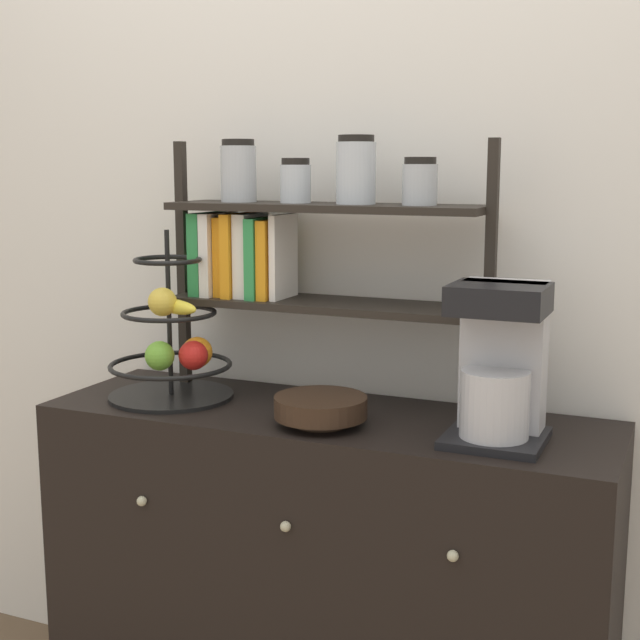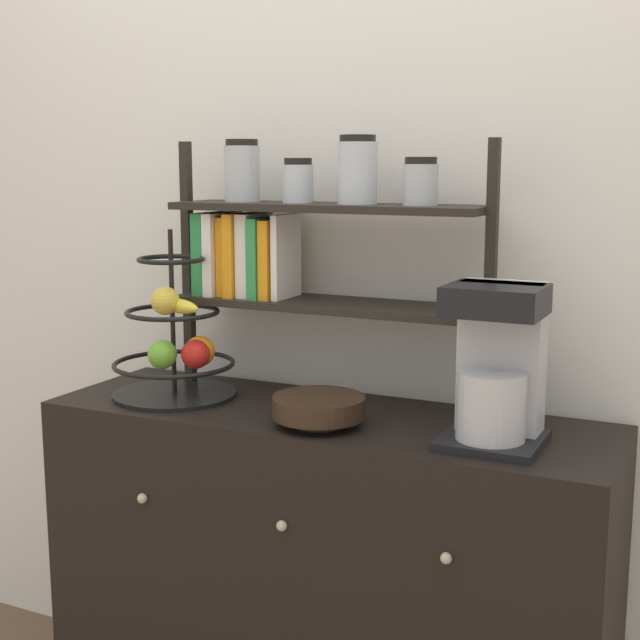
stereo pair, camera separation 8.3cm
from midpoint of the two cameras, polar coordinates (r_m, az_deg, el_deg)
wall_back at (r=2.27m, az=1.88°, el=5.67°), size 7.00×0.05×2.60m
sideboard at (r=2.27m, az=-0.76°, el=-16.89°), size 1.35×0.45×0.89m
coffee_maker at (r=1.89m, az=10.20°, el=-2.82°), size 0.20×0.21×0.34m
fruit_stand at (r=2.23m, az=-10.44°, el=-1.72°), size 0.31×0.31×0.42m
wooden_bowl at (r=2.00m, az=-1.16°, el=-5.67°), size 0.21×0.21×0.07m
shelf_hutch at (r=2.18m, az=-2.94°, el=5.25°), size 0.83×0.20×0.65m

